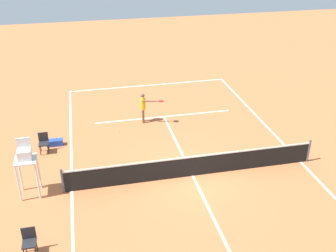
{
  "coord_description": "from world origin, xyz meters",
  "views": [
    {
      "loc": [
        4.08,
        13.56,
        9.64
      ],
      "look_at": [
        0.36,
        -3.16,
        0.8
      ],
      "focal_mm": 43.25,
      "sensor_mm": 36.0,
      "label": 1
    }
  ],
  "objects_px": {
    "umpire_chair": "(25,159)",
    "equipment_bag": "(55,143)",
    "tennis_ball": "(119,130)",
    "courtside_chair_near": "(29,241)",
    "courtside_chair_mid": "(44,142)",
    "player_serving": "(144,105)"
  },
  "relations": [
    {
      "from": "umpire_chair",
      "to": "courtside_chair_mid",
      "type": "bearing_deg",
      "value": -96.42
    },
    {
      "from": "tennis_ball",
      "to": "courtside_chair_mid",
      "type": "relative_size",
      "value": 0.07
    },
    {
      "from": "courtside_chair_mid",
      "to": "umpire_chair",
      "type": "bearing_deg",
      "value": 83.58
    },
    {
      "from": "tennis_ball",
      "to": "equipment_bag",
      "type": "height_order",
      "value": "equipment_bag"
    },
    {
      "from": "courtside_chair_mid",
      "to": "player_serving",
      "type": "bearing_deg",
      "value": -157.88
    },
    {
      "from": "tennis_ball",
      "to": "courtside_chair_near",
      "type": "bearing_deg",
      "value": 64.6
    },
    {
      "from": "equipment_bag",
      "to": "player_serving",
      "type": "bearing_deg",
      "value": -161.81
    },
    {
      "from": "umpire_chair",
      "to": "courtside_chair_near",
      "type": "bearing_deg",
      "value": 93.99
    },
    {
      "from": "player_serving",
      "to": "tennis_ball",
      "type": "height_order",
      "value": "player_serving"
    },
    {
      "from": "tennis_ball",
      "to": "courtside_chair_near",
      "type": "distance_m",
      "value": 8.65
    },
    {
      "from": "courtside_chair_mid",
      "to": "equipment_bag",
      "type": "xyz_separation_m",
      "value": [
        -0.43,
        -0.53,
        -0.38
      ]
    },
    {
      "from": "courtside_chair_near",
      "to": "courtside_chair_mid",
      "type": "bearing_deg",
      "value": -91.14
    },
    {
      "from": "player_serving",
      "to": "umpire_chair",
      "type": "distance_m",
      "value": 7.5
    },
    {
      "from": "player_serving",
      "to": "tennis_ball",
      "type": "xyz_separation_m",
      "value": [
        1.42,
        0.7,
        -0.93
      ]
    },
    {
      "from": "tennis_ball",
      "to": "equipment_bag",
      "type": "distance_m",
      "value": 3.25
    },
    {
      "from": "umpire_chair",
      "to": "courtside_chair_mid",
      "type": "distance_m",
      "value": 3.38
    },
    {
      "from": "courtside_chair_near",
      "to": "courtside_chair_mid",
      "type": "xyz_separation_m",
      "value": [
        -0.13,
        -6.48,
        0.0
      ]
    },
    {
      "from": "equipment_bag",
      "to": "tennis_ball",
      "type": "bearing_deg",
      "value": -165.81
    },
    {
      "from": "umpire_chair",
      "to": "equipment_bag",
      "type": "distance_m",
      "value": 4.07
    },
    {
      "from": "courtside_chair_near",
      "to": "courtside_chair_mid",
      "type": "distance_m",
      "value": 6.48
    },
    {
      "from": "umpire_chair",
      "to": "equipment_bag",
      "type": "relative_size",
      "value": 3.17
    },
    {
      "from": "umpire_chair",
      "to": "courtside_chair_near",
      "type": "distance_m",
      "value": 3.47
    }
  ]
}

